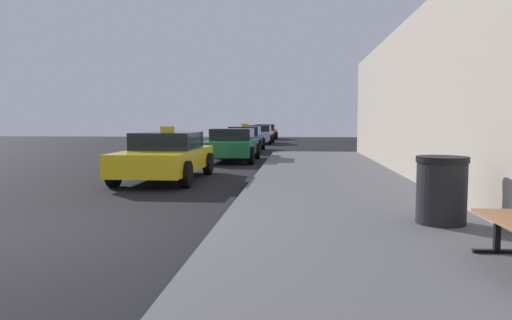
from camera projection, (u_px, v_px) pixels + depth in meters
ground_plane at (77, 232)px, 6.82m from camera, size 80.00×80.00×0.00m
sidewalk at (362, 233)px, 6.46m from camera, size 4.00×32.00×0.15m
trash_bin at (441, 190)px, 6.69m from camera, size 0.71×0.71×0.94m
car_yellow at (166, 156)px, 12.85m from camera, size 1.98×4.42×1.43m
car_green at (232, 145)px, 18.88m from camera, size 1.99×4.15×1.27m
car_blue at (245, 139)px, 25.03m from camera, size 1.94×4.44×1.43m
car_silver at (259, 134)px, 33.31m from camera, size 2.03×4.44×1.27m
car_red at (265, 132)px, 41.29m from camera, size 2.03×4.35×1.27m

